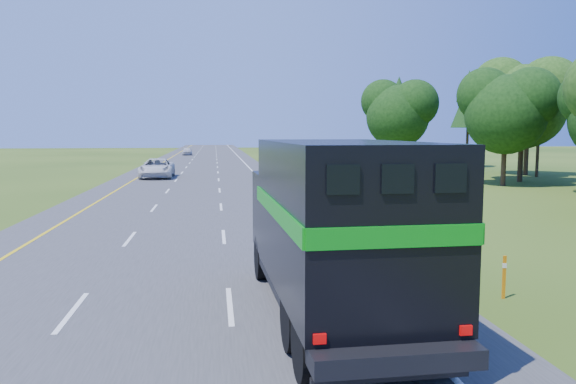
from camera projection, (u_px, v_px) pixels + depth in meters
The scene contains 6 objects.
road at pixel (198, 177), 51.74m from camera, with size 15.00×260.00×0.04m, color #38383A.
lane_markings at pixel (198, 177), 51.74m from camera, with size 11.15×260.00×0.01m.
horse_truck at pixel (334, 225), 12.41m from camera, with size 3.06×9.06×3.98m.
white_suv at pixel (157, 168), 51.10m from camera, with size 2.90×6.28×1.75m, color silver.
far_car at pixel (187, 151), 100.85m from camera, with size 1.63×4.05×1.38m, color silver.
delineator at pixel (504, 276), 14.16m from camera, with size 0.09×0.05×1.11m.
Camera 1 is at (1.52, -2.23, 4.21)m, focal length 35.00 mm.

